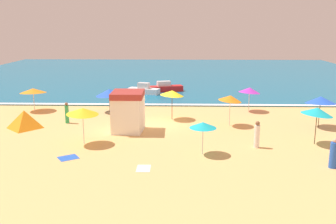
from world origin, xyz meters
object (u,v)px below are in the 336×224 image
(beach_umbrella_1, at_px, (172,93))
(beach_umbrella_2, at_px, (203,125))
(beachgoer_1, at_px, (334,154))
(small_boat_0, at_px, (164,88))
(beach_umbrella_6, at_px, (109,92))
(beach_umbrella_0, at_px, (317,111))
(lifeguard_cabana, at_px, (128,111))
(beach_umbrella_5, at_px, (250,90))
(beachgoer_0, at_px, (67,113))
(beach_tent, at_px, (25,119))
(beach_umbrella_7, at_px, (33,91))
(beach_umbrella_3, at_px, (82,111))
(beach_umbrella_9, at_px, (321,100))
(beach_umbrella_8, at_px, (230,98))
(small_boat_1, at_px, (144,90))
(beachgoer_4, at_px, (257,135))

(beach_umbrella_1, height_order, beach_umbrella_2, beach_umbrella_1)
(beachgoer_1, relative_size, small_boat_0, 0.37)
(beachgoer_1, bearing_deg, beach_umbrella_6, 137.94)
(beach_umbrella_0, distance_m, beachgoer_1, 4.21)
(lifeguard_cabana, bearing_deg, beach_umbrella_5, 33.93)
(lifeguard_cabana, bearing_deg, beachgoer_0, 157.47)
(beach_tent, bearing_deg, beach_umbrella_0, -9.27)
(beach_umbrella_1, distance_m, beach_umbrella_7, 12.03)
(beach_umbrella_3, bearing_deg, beach_tent, 145.23)
(beach_tent, bearing_deg, beach_umbrella_1, 15.46)
(beachgoer_1, height_order, small_boat_0, beachgoer_1)
(beach_umbrella_9, xyz_separation_m, beach_tent, (-20.91, -0.82, -1.34))
(beach_umbrella_9, bearing_deg, beach_umbrella_5, 129.57)
(beach_umbrella_7, bearing_deg, beach_umbrella_6, -1.50)
(beach_umbrella_2, distance_m, beach_umbrella_8, 6.68)
(beach_umbrella_6, height_order, beach_umbrella_9, beach_umbrella_9)
(beach_umbrella_2, height_order, small_boat_1, beach_umbrella_2)
(beach_umbrella_0, xyz_separation_m, beachgoer_0, (-16.68, 4.61, -1.32))
(beach_umbrella_0, height_order, beach_umbrella_8, beach_umbrella_0)
(beach_umbrella_8, distance_m, beachgoer_1, 9.30)
(beach_umbrella_6, relative_size, small_boat_0, 0.71)
(beach_umbrella_2, distance_m, beach_umbrella_9, 10.54)
(beach_umbrella_6, bearing_deg, beachgoer_1, -42.06)
(beach_umbrella_3, distance_m, small_boat_1, 16.96)
(beach_umbrella_2, xyz_separation_m, small_boat_0, (-2.95, 19.81, -1.23))
(small_boat_1, bearing_deg, beach_umbrella_1, -73.18)
(beach_umbrella_3, bearing_deg, beach_umbrella_8, 25.71)
(beachgoer_1, xyz_separation_m, small_boat_0, (-9.53, 21.73, -0.23))
(beach_umbrella_6, bearing_deg, beach_umbrella_2, -55.67)
(beach_umbrella_0, relative_size, beach_umbrella_3, 0.88)
(small_boat_0, bearing_deg, beach_umbrella_1, -84.71)
(beach_umbrella_0, xyz_separation_m, small_boat_1, (-12.02, 16.37, -1.59))
(beach_umbrella_1, relative_size, small_boat_1, 0.67)
(beach_umbrella_1, distance_m, beachgoer_1, 13.14)
(beach_tent, xyz_separation_m, beachgoer_1, (18.82, -7.11, 0.07))
(lifeguard_cabana, xyz_separation_m, beach_umbrella_3, (-2.37, -2.97, 0.66))
(beach_umbrella_2, height_order, small_boat_0, beach_umbrella_2)
(beach_umbrella_0, xyz_separation_m, beach_umbrella_7, (-20.63, 8.59, -0.34))
(beach_umbrella_2, height_order, beachgoer_4, beach_umbrella_2)
(beach_umbrella_1, bearing_deg, beach_umbrella_8, -23.30)
(beach_umbrella_5, xyz_separation_m, beach_umbrella_7, (-18.18, -0.32, -0.08))
(beach_umbrella_3, xyz_separation_m, small_boat_0, (4.23, 18.14, -1.59))
(beach_umbrella_8, xyz_separation_m, small_boat_0, (-5.29, 13.56, -1.55))
(beach_umbrella_0, relative_size, beachgoer_4, 1.48)
(lifeguard_cabana, height_order, beachgoer_1, lifeguard_cabana)
(beachgoer_0, bearing_deg, beachgoer_1, -27.83)
(small_boat_1, bearing_deg, beach_umbrella_3, -97.44)
(lifeguard_cabana, relative_size, beach_umbrella_5, 1.15)
(beach_umbrella_1, distance_m, beach_umbrella_5, 7.06)
(beach_umbrella_6, height_order, beachgoer_4, beach_umbrella_6)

